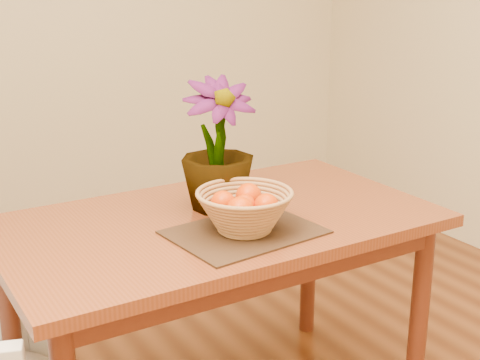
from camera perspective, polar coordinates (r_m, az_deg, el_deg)
wall_back at (r=3.86m, az=-16.77°, el=14.27°), size 4.00×0.02×2.70m
table at (r=2.20m, az=-1.87°, el=-5.30°), size 1.40×0.80×0.75m
placemat at (r=2.04m, az=0.38°, el=-4.46°), size 0.47×0.37×0.01m
wicker_basket at (r=2.01m, az=0.39°, el=-2.81°), size 0.30×0.30×0.12m
orange_pile at (r=2.00m, az=0.39°, el=-2.03°), size 0.17×0.18×0.08m
potted_plant at (r=2.19m, az=-1.92°, el=3.00°), size 0.28×0.28×0.44m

